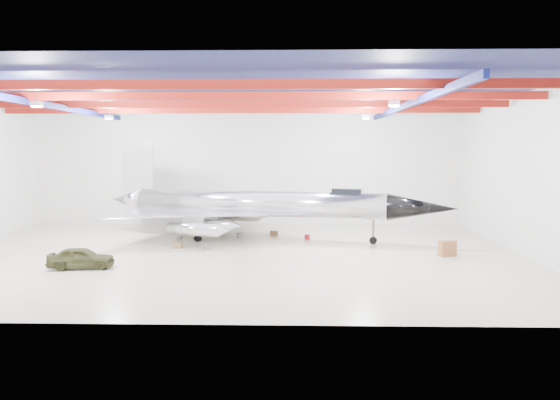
{
  "coord_description": "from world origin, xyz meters",
  "views": [
    {
      "loc": [
        4.47,
        -36.65,
        7.13
      ],
      "look_at": [
        3.48,
        2.0,
        3.56
      ],
      "focal_mm": 35.0,
      "sensor_mm": 36.0,
      "label": 1
    }
  ],
  "objects": [
    {
      "name": "jet_aircraft",
      "position": [
        1.54,
        6.64,
        2.56
      ],
      "size": [
        28.18,
        19.87,
        7.81
      ],
      "rotation": [
        0.0,
        0.0,
        -0.25
      ],
      "color": "silver",
      "rests_on": "floor"
    },
    {
      "name": "desk",
      "position": [
        14.78,
        -0.25,
        0.52
      ],
      "size": [
        1.25,
        0.89,
        1.04
      ],
      "primitive_type": "cube",
      "rotation": [
        0.0,
        0.0,
        0.32
      ],
      "color": "brown",
      "rests_on": "floor"
    },
    {
      "name": "engine_drum",
      "position": [
        -1.76,
        1.65,
        0.21
      ],
      "size": [
        0.59,
        0.59,
        0.43
      ],
      "primitive_type": "cylinder",
      "rotation": [
        0.0,
        0.0,
        -0.28
      ],
      "color": "#59595B",
      "rests_on": "floor"
    },
    {
      "name": "wall_back",
      "position": [
        0.0,
        15.0,
        5.5
      ],
      "size": [
        40.0,
        0.0,
        40.0
      ],
      "primitive_type": "plane",
      "rotation": [
        1.57,
        0.0,
        0.0
      ],
      "color": "silver",
      "rests_on": "floor"
    },
    {
      "name": "ceiling_structure",
      "position": [
        0.0,
        0.0,
        10.32
      ],
      "size": [
        39.5,
        29.5,
        1.08
      ],
      "color": "maroon",
      "rests_on": "ceiling"
    },
    {
      "name": "toolbox_red",
      "position": [
        -2.57,
        9.71,
        0.14
      ],
      "size": [
        0.48,
        0.43,
        0.29
      ],
      "primitive_type": "cube",
      "rotation": [
        0.0,
        0.0,
        -0.28
      ],
      "color": "maroon",
      "rests_on": "floor"
    },
    {
      "name": "jeep",
      "position": [
        -8.31,
        -4.67,
        0.66
      ],
      "size": [
        4.04,
        2.07,
        1.32
      ],
      "primitive_type": "imported",
      "rotation": [
        0.0,
        0.0,
        1.71
      ],
      "color": "#36371B",
      "rests_on": "floor"
    },
    {
      "name": "crate_ply",
      "position": [
        -3.94,
        2.27,
        0.2
      ],
      "size": [
        0.59,
        0.48,
        0.41
      ],
      "primitive_type": "cube",
      "rotation": [
        0.0,
        0.0,
        -0.03
      ],
      "color": "olive",
      "rests_on": "floor"
    },
    {
      "name": "floor",
      "position": [
        0.0,
        0.0,
        0.0
      ],
      "size": [
        40.0,
        40.0,
        0.0
      ],
      "primitive_type": "plane",
      "color": "beige",
      "rests_on": "ground"
    },
    {
      "name": "wall_right",
      "position": [
        20.0,
        0.0,
        5.5
      ],
      "size": [
        0.0,
        30.0,
        30.0
      ],
      "primitive_type": "plane",
      "rotation": [
        1.57,
        0.0,
        -1.57
      ],
      "color": "silver",
      "rests_on": "floor"
    },
    {
      "name": "parts_bin",
      "position": [
        2.82,
        8.27,
        0.2
      ],
      "size": [
        0.68,
        0.61,
        0.4
      ],
      "primitive_type": "cube",
      "rotation": [
        0.0,
        0.0,
        -0.31
      ],
      "color": "olive",
      "rests_on": "floor"
    },
    {
      "name": "tool_chest",
      "position": [
        5.55,
        6.44,
        0.19
      ],
      "size": [
        0.56,
        0.56,
        0.39
      ],
      "primitive_type": "cylinder",
      "rotation": [
        0.0,
        0.0,
        0.37
      ],
      "color": "maroon",
      "rests_on": "floor"
    },
    {
      "name": "crate_small",
      "position": [
        -4.62,
        6.03,
        0.12
      ],
      "size": [
        0.41,
        0.36,
        0.25
      ],
      "primitive_type": "cube",
      "rotation": [
        0.0,
        0.0,
        -0.23
      ],
      "color": "#59595B",
      "rests_on": "floor"
    },
    {
      "name": "spares_box",
      "position": [
        0.02,
        7.28,
        0.19
      ],
      "size": [
        0.51,
        0.51,
        0.39
      ],
      "primitive_type": "cylinder",
      "rotation": [
        0.0,
        0.0,
        0.2
      ],
      "color": "#59595B",
      "rests_on": "floor"
    },
    {
      "name": "ceiling",
      "position": [
        0.0,
        0.0,
        11.0
      ],
      "size": [
        40.0,
        40.0,
        0.0
      ],
      "primitive_type": "plane",
      "rotation": [
        3.14,
        0.0,
        0.0
      ],
      "color": "#0A0F38",
      "rests_on": "wall_back"
    }
  ]
}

